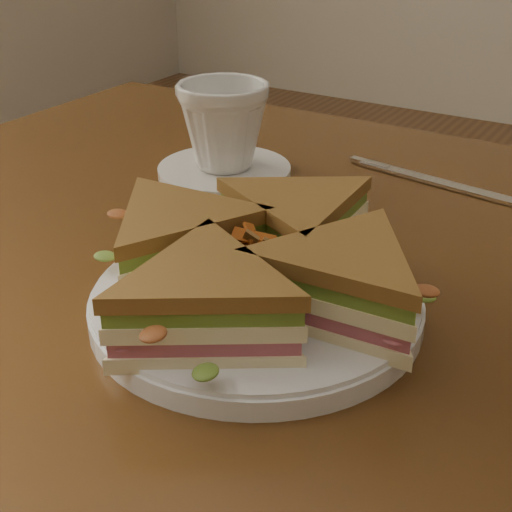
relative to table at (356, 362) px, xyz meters
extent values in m
cube|color=#381F0C|center=(0.00, 0.00, 0.08)|extent=(1.20, 0.80, 0.04)
cylinder|color=#331F0F|center=(-0.54, 0.34, -0.30)|extent=(0.06, 0.06, 0.71)
cylinder|color=white|center=(-0.04, -0.11, 0.11)|extent=(0.26, 0.26, 0.02)
cube|color=silver|center=(-0.05, 0.04, 0.10)|extent=(0.13, 0.04, 0.00)
ellipsoid|color=silver|center=(-0.14, 0.07, 0.10)|extent=(0.05, 0.03, 0.01)
cube|color=silver|center=(-0.01, 0.22, 0.10)|extent=(0.20, 0.05, 0.00)
cube|color=silver|center=(-0.10, 0.24, 0.10)|extent=(0.05, 0.02, 0.00)
cylinder|color=white|center=(-0.23, 0.12, 0.10)|extent=(0.15, 0.15, 0.01)
imported|color=white|center=(-0.23, 0.12, 0.16)|extent=(0.13, 0.13, 0.10)
camera|label=1|loc=(0.20, -0.51, 0.40)|focal=50.00mm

